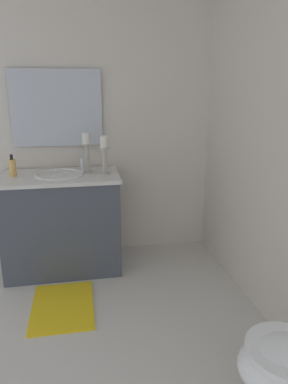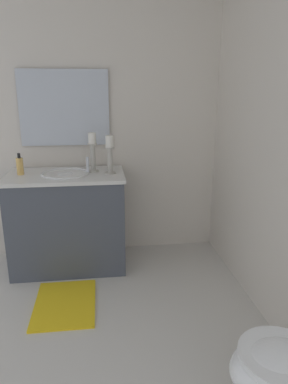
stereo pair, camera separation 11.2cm
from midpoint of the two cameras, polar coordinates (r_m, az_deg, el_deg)
floor at (r=2.34m, az=-12.62°, el=-25.39°), size 3.00×2.64×0.02m
wall_left at (r=3.26m, az=-13.16°, el=10.61°), size 0.04×2.64×2.45m
vanity_cabinet at (r=3.13m, az=-14.12°, el=-4.80°), size 0.58×0.99×0.85m
sink_basin at (r=3.02m, az=-14.61°, el=2.00°), size 0.40×0.40×0.24m
mirror at (r=3.21m, az=-15.04°, el=13.02°), size 0.02×0.78×0.65m
candle_holder_tall at (r=2.94m, az=-7.58°, el=6.16°), size 0.09×0.09×0.32m
candle_holder_short at (r=3.01m, az=-10.39°, el=6.48°), size 0.09×0.09×0.34m
soap_bottle at (r=3.06m, az=-21.61°, el=3.74°), size 0.06×0.06×0.18m
bath_mat at (r=2.77m, az=-14.25°, el=-17.58°), size 0.60×0.44×0.02m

